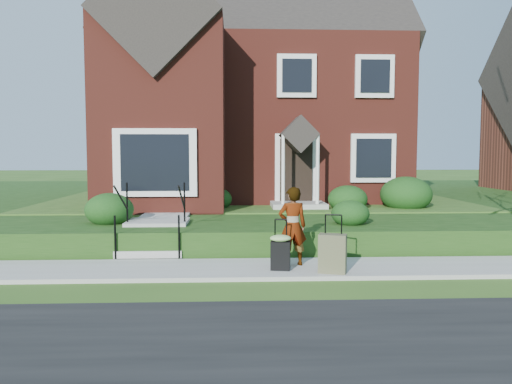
{
  "coord_description": "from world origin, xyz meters",
  "views": [
    {
      "loc": [
        -0.71,
        -9.36,
        2.23
      ],
      "look_at": [
        -0.21,
        2.0,
        1.36
      ],
      "focal_mm": 35.0,
      "sensor_mm": 36.0,
      "label": 1
    }
  ],
  "objects": [
    {
      "name": "sidewalk",
      "position": [
        0.0,
        0.0,
        0.04
      ],
      "size": [
        60.0,
        1.6,
        0.08
      ],
      "primitive_type": "cube",
      "color": "#9E9B93",
      "rests_on": "ground"
    },
    {
      "name": "woman",
      "position": [
        0.41,
        0.13,
        0.84
      ],
      "size": [
        0.59,
        0.42,
        1.52
      ],
      "primitive_type": "imported",
      "rotation": [
        0.0,
        0.0,
        3.25
      ],
      "color": "#999999",
      "rests_on": "sidewalk"
    },
    {
      "name": "walkway",
      "position": [
        -2.5,
        5.0,
        0.63
      ],
      "size": [
        1.2,
        6.0,
        0.06
      ],
      "primitive_type": "cube",
      "color": "#9E9B93",
      "rests_on": "terrace"
    },
    {
      "name": "ground",
      "position": [
        0.0,
        0.0,
        0.0
      ],
      "size": [
        120.0,
        120.0,
        0.0
      ],
      "primitive_type": "plane",
      "color": "#2D5119",
      "rests_on": "ground"
    },
    {
      "name": "main_house",
      "position": [
        -0.21,
        9.61,
        5.26
      ],
      "size": [
        10.4,
        10.2,
        9.4
      ],
      "color": "maroon",
      "rests_on": "terrace"
    },
    {
      "name": "suitcase_black",
      "position": [
        0.14,
        -0.27,
        0.45
      ],
      "size": [
        0.44,
        0.38,
        0.95
      ],
      "rotation": [
        0.0,
        0.0,
        -0.17
      ],
      "color": "black",
      "rests_on": "sidewalk"
    },
    {
      "name": "suitcase_olive",
      "position": [
        1.06,
        -0.53,
        0.44
      ],
      "size": [
        0.55,
        0.42,
        1.06
      ],
      "rotation": [
        0.0,
        0.0,
        -0.32
      ],
      "color": "brown",
      "rests_on": "sidewalk"
    },
    {
      "name": "terrace",
      "position": [
        4.0,
        10.9,
        0.3
      ],
      "size": [
        44.0,
        20.0,
        0.6
      ],
      "primitive_type": "cube",
      "color": "#193A10",
      "rests_on": "ground"
    },
    {
      "name": "front_steps",
      "position": [
        -2.5,
        1.84,
        0.47
      ],
      "size": [
        1.4,
        2.02,
        1.5
      ],
      "color": "#9E9B93",
      "rests_on": "ground"
    },
    {
      "name": "foundation_shrubs",
      "position": [
        0.36,
        4.73,
        1.05
      ],
      "size": [
        10.18,
        4.49,
        1.07
      ],
      "color": "black",
      "rests_on": "terrace"
    }
  ]
}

